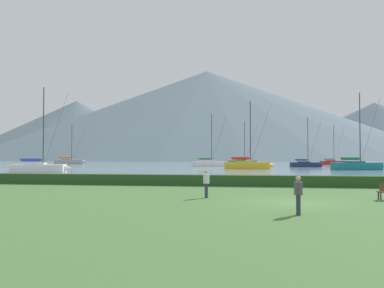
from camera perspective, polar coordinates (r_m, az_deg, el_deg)
The scene contains 17 objects.
ground_plane at distance 22.04m, azimuth 13.96°, elevation -8.14°, with size 1000.00×1000.00×0.00m, color #477038.
harbor_water at distance 158.83m, azimuth 9.27°, elevation -2.47°, with size 320.00×246.00×0.00m, color gray.
hedge_line at distance 32.93m, azimuth 12.13°, elevation -5.19°, with size 80.00×1.20×0.88m, color #284C23.
sailboat_slip_0 at distance 87.85m, azimuth 2.53°, elevation -2.78°, with size 8.22×4.91×11.64m.
sailboat_slip_1 at distance 113.21m, azimuth 19.46°, elevation -2.47°, with size 7.09×3.13×10.50m.
sailboat_slip_2 at distance 87.66m, azimuth 16.00°, elevation -2.77°, with size 7.33×2.80×10.59m.
sailboat_slip_3 at distance 72.83m, azimuth 7.94°, elevation -2.95°, with size 9.40×3.69×12.35m.
sailboat_slip_4 at distance 100.40m, azimuth 7.26°, elevation -2.62°, with size 8.46×3.47×10.83m.
sailboat_slip_5 at distance 116.11m, azimuth -17.11°, elevation -2.40°, with size 9.04×4.91×10.98m.
sailboat_slip_6 at distance 73.19m, azimuth 22.58°, elevation -2.83°, with size 9.46×4.77×13.17m.
sailboat_slip_8 at distance 62.02m, azimuth -21.01°, elevation -3.14°, with size 8.81×4.23×12.46m.
person_seated_viewer at distance 17.51m, azimuth 14.97°, elevation -6.65°, with size 0.36×0.56×1.65m.
person_standing_walker at distance 23.63m, azimuth 2.06°, elevation -5.37°, with size 0.36×0.56×1.65m.
distant_hill_west_ridge at distance 423.85m, azimuth -16.23°, elevation 2.06°, with size 223.80×223.80×57.90m, color slate.
distant_hill_central_peak at distance 310.35m, azimuth 6.12°, elevation 3.16°, with size 237.14×237.14×56.26m, color #4C6070.
distant_hill_east_ridge at distance 320.43m, azimuth 2.15°, elevation 4.24°, with size 343.16×343.16×70.03m, color slate.
distant_hill_far_shoulder at distance 442.01m, azimuth 24.69°, elevation 1.84°, with size 238.78×238.78×55.53m, color #4C6070.
Camera 1 is at (-2.06, -21.80, 2.54)m, focal length 37.25 mm.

